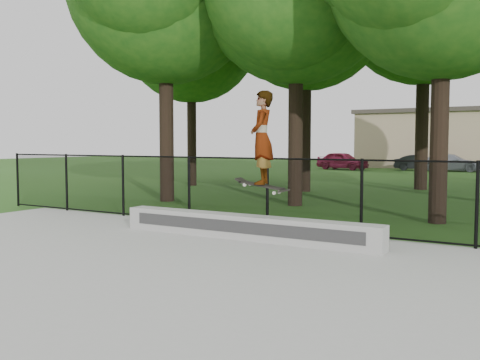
{
  "coord_description": "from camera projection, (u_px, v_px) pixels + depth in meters",
  "views": [
    {
      "loc": [
        5.14,
        -3.85,
        1.86
      ],
      "look_at": [
        0.35,
        4.2,
        1.2
      ],
      "focal_mm": 40.0,
      "sensor_mm": 36.0,
      "label": 1
    }
  ],
  "objects": [
    {
      "name": "ground",
      "position": [
        24.0,
        307.0,
        6.05
      ],
      "size": [
        100.0,
        100.0,
        0.0
      ],
      "primitive_type": "plane",
      "color": "#2B5417",
      "rests_on": "ground"
    },
    {
      "name": "concrete_slab",
      "position": [
        24.0,
        304.0,
        6.05
      ],
      "size": [
        14.0,
        12.0,
        0.06
      ],
      "primitive_type": "cube",
      "color": "#ADADA8",
      "rests_on": "ground"
    },
    {
      "name": "grind_ledge",
      "position": [
        244.0,
        227.0,
        9.99
      ],
      "size": [
        5.31,
        0.4,
        0.44
      ],
      "primitive_type": "cube",
      "color": "#989894",
      "rests_on": "concrete_slab"
    },
    {
      "name": "car_a",
      "position": [
        342.0,
        161.0,
        36.92
      ],
      "size": [
        3.8,
        2.13,
        1.23
      ],
      "primitive_type": "imported",
      "rotation": [
        0.0,
        0.0,
        1.37
      ],
      "color": "#9B1C43",
      "rests_on": "ground"
    },
    {
      "name": "car_b",
      "position": [
        419.0,
        163.0,
        35.49
      ],
      "size": [
        3.0,
        1.48,
        1.04
      ],
      "primitive_type": "imported",
      "rotation": [
        0.0,
        0.0,
        1.71
      ],
      "color": "black",
      "rests_on": "ground"
    },
    {
      "name": "car_c",
      "position": [
        451.0,
        163.0,
        34.64
      ],
      "size": [
        3.59,
        1.63,
        1.13
      ],
      "primitive_type": "imported",
      "rotation": [
        0.0,
        0.0,
        1.59
      ],
      "color": "gray",
      "rests_on": "ground"
    },
    {
      "name": "skater_airborne",
      "position": [
        262.0,
        139.0,
        9.54
      ],
      "size": [
        0.84,
        0.72,
        1.82
      ],
      "color": "black",
      "rests_on": "ground"
    },
    {
      "name": "chainlink_fence",
      "position": [
        267.0,
        193.0,
        11.06
      ],
      "size": [
        16.06,
        0.06,
        1.5
      ],
      "color": "black",
      "rests_on": "concrete_slab"
    },
    {
      "name": "distant_building",
      "position": [
        446.0,
        139.0,
        39.51
      ],
      "size": [
        12.4,
        6.4,
        4.3
      ],
      "color": "tan",
      "rests_on": "ground"
    }
  ]
}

